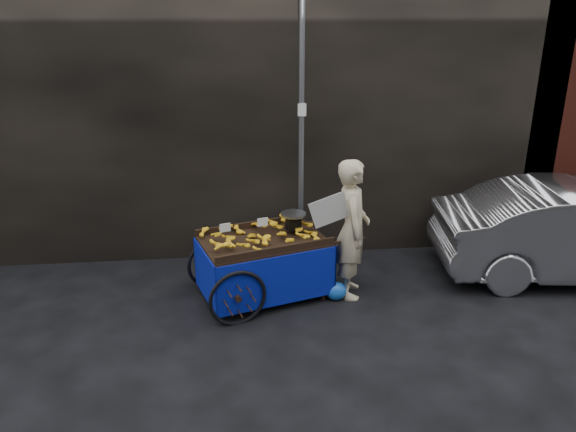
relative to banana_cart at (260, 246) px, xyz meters
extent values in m
plane|color=black|center=(0.39, -0.20, -0.76)|extent=(80.00, 80.00, 0.00)
cube|color=black|center=(-0.61, 2.40, 1.74)|extent=(11.00, 2.00, 5.00)
cylinder|color=slate|center=(0.69, 1.10, 1.24)|extent=(0.08, 0.08, 4.00)
cube|color=white|center=(0.69, 1.05, 1.64)|extent=(0.12, 0.02, 0.18)
cube|color=black|center=(0.05, 0.01, 0.05)|extent=(1.86, 1.45, 0.06)
cube|color=black|center=(-0.09, 0.47, 0.13)|extent=(1.57, 0.52, 0.10)
cube|color=black|center=(0.19, -0.44, 0.13)|extent=(1.57, 0.52, 0.10)
cube|color=black|center=(0.85, -0.17, -0.35)|extent=(0.06, 0.06, 0.82)
cube|color=black|center=(0.61, 0.61, -0.35)|extent=(0.06, 0.06, 0.82)
cylinder|color=black|center=(1.19, -0.06, 0.05)|extent=(0.50, 0.19, 0.04)
cylinder|color=black|center=(0.96, 0.72, 0.05)|extent=(0.50, 0.19, 0.04)
torus|color=black|center=(-0.33, -0.68, -0.40)|extent=(0.75, 0.27, 0.76)
torus|color=black|center=(-0.65, 0.38, -0.40)|extent=(0.75, 0.27, 0.76)
cylinder|color=black|center=(-0.49, -0.15, -0.40)|extent=(0.38, 1.11, 0.05)
cube|color=#081B95|center=(0.20, -0.48, -0.29)|extent=(1.61, 0.51, 0.69)
cube|color=#081B95|center=(-0.10, 0.51, -0.29)|extent=(1.61, 0.51, 0.69)
cube|color=#081B95|center=(-0.74, -0.23, -0.29)|extent=(0.33, 1.02, 0.69)
cube|color=#081B95|center=(0.84, 0.26, -0.29)|extent=(0.33, 1.02, 0.69)
cube|color=black|center=(0.47, 0.20, 0.23)|extent=(0.22, 0.19, 0.16)
cylinder|color=silver|center=(0.47, 0.20, 0.37)|extent=(0.43, 0.43, 0.03)
cube|color=white|center=(-0.45, -0.26, 0.39)|extent=(0.14, 0.05, 0.11)
cube|color=white|center=(0.03, -0.11, 0.39)|extent=(0.14, 0.05, 0.11)
imported|color=beige|center=(1.25, -0.03, 0.21)|extent=(0.56, 0.77, 1.94)
cube|color=silver|center=(0.91, -0.16, 0.54)|extent=(0.59, 0.07, 0.50)
ellipsoid|color=blue|center=(1.02, -0.20, -0.63)|extent=(0.29, 0.23, 0.26)
camera|label=1|loc=(-0.36, -6.93, 3.04)|focal=35.00mm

